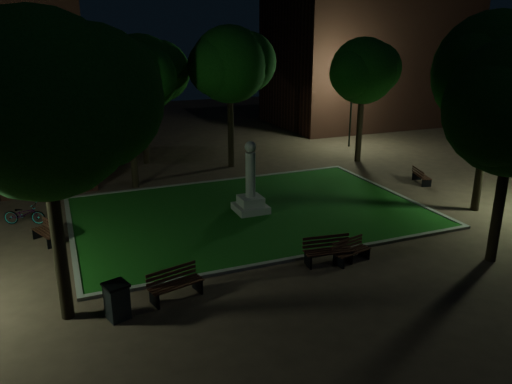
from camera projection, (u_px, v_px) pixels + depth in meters
The scene contains 19 objects.
ground at pixel (268, 228), 20.62m from camera, with size 80.00×80.00×0.00m, color #4F392B.
lawn at pixel (251, 212), 22.37m from camera, with size 15.00×10.00×0.08m, color #165114.
lawn_kerb at pixel (251, 212), 22.36m from camera, with size 15.40×10.40×0.12m.
monument at pixel (251, 193), 22.09m from camera, with size 1.40×1.40×3.20m.
building_far at pixel (367, 52), 42.86m from camera, with size 16.00×10.00×12.00m, color #50261C.
tree_west at pixel (45, 105), 12.44m from camera, with size 5.92×4.84×8.45m.
tree_north_wl at pixel (129, 80), 24.43m from camera, with size 4.69×3.83×7.43m.
tree_north_er at pixel (231, 65), 28.19m from camera, with size 5.34×4.36×8.14m.
tree_ne at pixel (365, 71), 29.56m from camera, with size 4.80×3.92×7.48m.
tree_east at pixel (496, 73), 20.90m from camera, with size 6.24×5.09×8.67m.
tree_far_north at pixel (142, 74), 29.11m from camera, with size 5.59×4.57×7.67m.
lamppost_ne at pixel (352, 100), 34.19m from camera, with size 1.18×0.28×4.72m.
bench_near_left at pixel (328, 251), 17.44m from camera, with size 1.80×0.82×0.95m.
bench_near_right at pixel (351, 251), 17.59m from camera, with size 1.54×0.84×0.80m.
bench_west_near at pixel (175, 284), 15.18m from camera, with size 1.78×1.00×0.93m.
bench_left_side at pixel (47, 233), 19.19m from camera, with size 1.08×1.58×0.82m.
bench_right_side at pixel (421, 176), 26.59m from camera, with size 0.92×1.56×0.81m.
trash_bin at pixel (117, 301), 14.05m from camera, with size 0.79×0.79×1.08m.
bicycle at pixel (24, 214), 20.95m from camera, with size 0.60×1.73×0.91m, color black.
Camera 1 is at (-7.74, -17.52, 7.81)m, focal length 35.00 mm.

